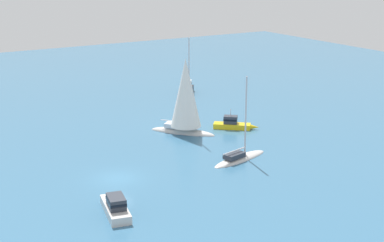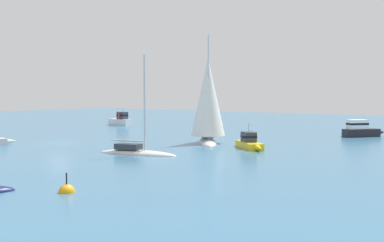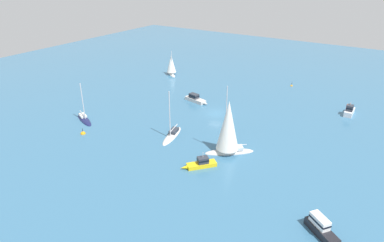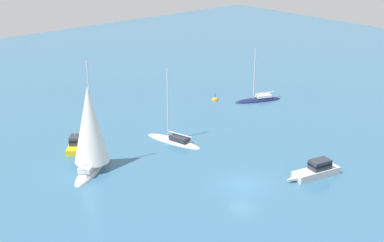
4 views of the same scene
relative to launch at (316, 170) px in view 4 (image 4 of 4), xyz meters
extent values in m
plane|color=teal|center=(-6.88, 3.26, -0.64)|extent=(160.00, 160.00, 0.00)
cube|color=silver|center=(0.07, -0.02, -0.27)|extent=(5.24, 2.63, 0.72)
cone|color=silver|center=(-2.94, 0.64, -0.27)|extent=(1.38, 0.97, 0.72)
cube|color=#2D333D|center=(0.48, -0.11, 0.55)|extent=(2.29, 1.69, 0.93)
cube|color=black|center=(0.48, -0.11, 0.60)|extent=(2.34, 1.74, 0.24)
cube|color=yellow|center=(-14.69, 21.72, -0.33)|extent=(3.90, 4.21, 0.62)
cone|color=yellow|center=(-12.93, 23.75, -0.33)|extent=(1.18, 1.23, 0.62)
cube|color=#2D333D|center=(-14.81, 21.58, 0.45)|extent=(1.87, 1.91, 0.94)
cube|color=black|center=(-14.81, 21.58, 0.50)|extent=(1.92, 1.97, 0.24)
cylinder|color=silver|center=(-14.81, 21.58, 1.35)|extent=(0.08, 0.08, 0.85)
ellipsoid|color=#191E4C|center=(12.92, 19.81, -0.64)|extent=(6.85, 4.15, 0.97)
cube|color=white|center=(13.67, 19.48, 0.04)|extent=(2.30, 1.80, 0.37)
cylinder|color=silver|center=(12.30, 20.08, 3.41)|extent=(0.19, 0.19, 7.11)
cylinder|color=silver|center=(13.70, 19.46, 0.47)|extent=(2.87, 1.37, 0.15)
ellipsoid|color=silver|center=(-16.27, 15.80, -0.64)|extent=(7.29, 6.34, 1.08)
cube|color=silver|center=(-17.01, 15.20, 0.16)|extent=(2.64, 2.47, 0.51)
cylinder|color=silver|center=(-15.65, 16.29, 5.23)|extent=(0.13, 0.13, 10.65)
cylinder|color=silver|center=(-17.04, 15.18, 0.66)|extent=(2.84, 2.30, 0.11)
cone|color=white|center=(-15.96, 16.04, 4.20)|extent=(5.00, 5.00, 7.99)
ellipsoid|color=silver|center=(-5.23, 16.11, -0.64)|extent=(3.36, 7.60, 0.77)
cube|color=#2D333D|center=(-5.03, 15.24, -0.01)|extent=(1.66, 2.44, 0.49)
cylinder|color=silver|center=(-5.41, 16.83, 3.81)|extent=(0.17, 0.17, 8.12)
cylinder|color=silver|center=(-5.02, 15.20, 0.49)|extent=(0.92, 3.28, 0.14)
sphere|color=orange|center=(8.53, 23.94, -0.64)|extent=(0.89, 0.89, 0.89)
cylinder|color=black|center=(8.53, 23.94, 0.11)|extent=(0.08, 0.08, 0.61)
camera|label=1|loc=(39.87, -16.90, 19.33)|focal=54.24mm
camera|label=2|loc=(24.68, 44.38, 4.72)|focal=44.70mm
camera|label=3|loc=(-36.45, 58.28, 26.58)|focal=31.55mm
camera|label=4|loc=(-41.27, -29.26, 23.89)|focal=51.10mm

